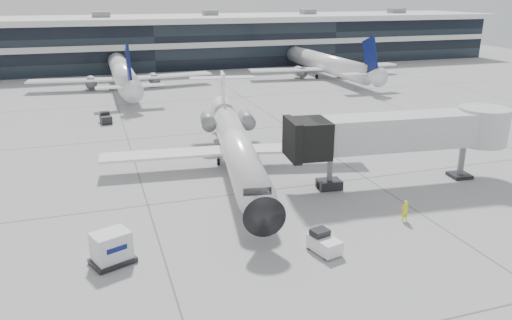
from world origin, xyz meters
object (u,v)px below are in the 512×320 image
object	(u,v)px
jet_bridge	(410,131)
cargo_uld	(112,248)
regional_jet	(235,143)
baggage_tug	(324,243)
ramp_worker	(405,211)

from	to	relation	value
jet_bridge	cargo_uld	size ratio (longest dim) A/B	6.57
regional_jet	jet_bridge	world-z (taller)	regional_jet
baggage_tug	cargo_uld	world-z (taller)	cargo_uld
baggage_tug	regional_jet	bearing A→B (deg)	78.75
ramp_worker	baggage_tug	bearing A→B (deg)	12.70
baggage_tug	cargo_uld	bearing A→B (deg)	153.76
cargo_uld	baggage_tug	bearing A→B (deg)	-33.74
baggage_tug	cargo_uld	size ratio (longest dim) A/B	0.82
ramp_worker	baggage_tug	distance (m)	8.16
regional_jet	ramp_worker	world-z (taller)	regional_jet
ramp_worker	baggage_tug	xyz separation A→B (m)	(-7.81, -2.38, -0.19)
ramp_worker	cargo_uld	bearing A→B (deg)	-5.52
jet_bridge	baggage_tug	distance (m)	16.30
regional_jet	cargo_uld	xyz separation A→B (m)	(-12.43, -14.99, -1.48)
jet_bridge	baggage_tug	bearing A→B (deg)	-137.96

